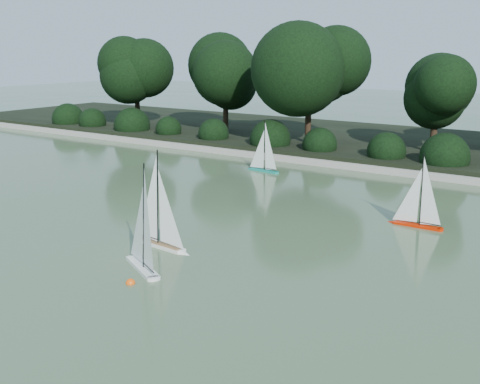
# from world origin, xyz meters

# --- Properties ---
(ground) EXTENTS (80.00, 80.00, 0.00)m
(ground) POSITION_xyz_m (0.00, 0.00, 0.00)
(ground) COLOR #324428
(ground) RESTS_ON ground
(pond_coping) EXTENTS (40.00, 0.35, 0.18)m
(pond_coping) POSITION_xyz_m (0.00, 9.00, 0.09)
(pond_coping) COLOR gray
(pond_coping) RESTS_ON ground
(far_bank) EXTENTS (40.00, 8.00, 0.30)m
(far_bank) POSITION_xyz_m (0.00, 13.00, 0.15)
(far_bank) COLOR black
(far_bank) RESTS_ON ground
(tree_line) EXTENTS (26.31, 3.93, 4.39)m
(tree_line) POSITION_xyz_m (1.23, 11.44, 2.64)
(tree_line) COLOR black
(tree_line) RESTS_ON ground
(shrub_hedge) EXTENTS (29.10, 1.10, 1.10)m
(shrub_hedge) POSITION_xyz_m (0.00, 9.90, 0.45)
(shrub_hedge) COLOR black
(shrub_hedge) RESTS_ON ground
(sailboat_white_a) EXTENTS (1.25, 0.78, 1.82)m
(sailboat_white_a) POSITION_xyz_m (-0.10, -0.17, 0.29)
(sailboat_white_a) COLOR silver
(sailboat_white_a) RESTS_ON ground
(sailboat_white_b) EXTENTS (1.34, 0.33, 1.83)m
(sailboat_white_b) POSITION_xyz_m (-0.41, 0.76, 0.28)
(sailboat_white_b) COLOR silver
(sailboat_white_b) RESTS_ON ground
(sailboat_orange) EXTENTS (1.13, 0.20, 1.55)m
(sailboat_orange) POSITION_xyz_m (2.75, 4.51, 0.24)
(sailboat_orange) COLOR red
(sailboat_orange) RESTS_ON ground
(sailboat_teal) EXTENTS (1.14, 0.31, 1.55)m
(sailboat_teal) POSITION_xyz_m (-2.55, 7.33, 0.24)
(sailboat_teal) COLOR #148476
(sailboat_teal) RESTS_ON ground
(race_buoy) EXTENTS (0.15, 0.15, 0.15)m
(race_buoy) POSITION_xyz_m (0.26, -0.75, 0.00)
(race_buoy) COLOR #F4530C
(race_buoy) RESTS_ON ground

